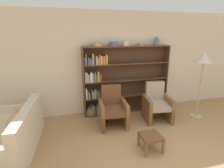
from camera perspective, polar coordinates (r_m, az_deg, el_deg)
The scene contains 12 objects.
wall_back at distance 4.99m, azimuth 5.30°, elevation 6.94°, with size 12.00×0.06×2.75m.
bookshelf at distance 4.82m, azimuth 1.98°, elevation 0.85°, with size 2.40×0.30×1.86m.
bowl_olive at distance 4.51m, azimuth -4.76°, elevation 12.89°, with size 0.27×0.27×0.10m.
bowl_slate at distance 4.60m, azimuth 0.60°, elevation 13.05°, with size 0.24×0.24×0.11m.
bowl_stoneware at distance 4.70m, azimuth 4.55°, elevation 13.12°, with size 0.17×0.17×0.12m.
bowl_copper at distance 4.86m, azimuth 9.49°, elevation 12.73°, with size 0.19×0.19×0.07m.
vase_tall at distance 5.06m, azimuth 14.32°, elevation 13.25°, with size 0.13×0.13×0.22m.
couch at distance 3.93m, azimuth -30.00°, elevation -14.64°, with size 1.05×1.80×0.85m.
armchair_leather at distance 4.26m, azimuth 0.20°, elevation -8.17°, with size 0.69×0.73×0.96m.
armchair_cushioned at distance 4.69m, azimuth 14.40°, elevation -6.40°, with size 0.74×0.77×0.96m.
floor_lamp at distance 4.93m, azimuth 27.85°, elevation 6.71°, with size 0.47×0.47×1.72m.
footstool at distance 3.55m, azimuth 12.57°, elevation -16.75°, with size 0.39×0.39×0.32m.
Camera 1 is at (-1.70, -1.93, 2.16)m, focal length 28.00 mm.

